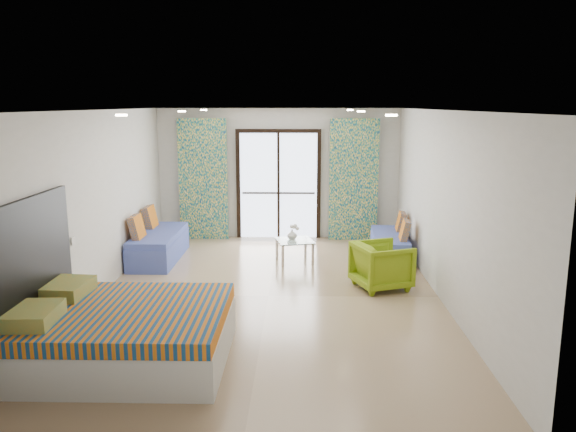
{
  "coord_description": "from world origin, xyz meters",
  "views": [
    {
      "loc": [
        0.48,
        -7.88,
        2.79
      ],
      "look_at": [
        0.28,
        0.28,
        1.15
      ],
      "focal_mm": 35.0,
      "sensor_mm": 36.0,
      "label": 1
    }
  ],
  "objects_px": {
    "bed": "(122,333)",
    "daybed_right": "(390,245)",
    "daybed_left": "(158,244)",
    "coffee_table": "(294,242)",
    "armchair": "(382,263)"
  },
  "relations": [
    {
      "from": "bed",
      "to": "daybed_right",
      "type": "distance_m",
      "value": 5.6
    },
    {
      "from": "daybed_left",
      "to": "bed",
      "type": "bearing_deg",
      "value": -81.13
    },
    {
      "from": "daybed_left",
      "to": "daybed_right",
      "type": "xyz_separation_m",
      "value": [
        4.23,
        0.21,
        -0.04
      ]
    },
    {
      "from": "daybed_right",
      "to": "coffee_table",
      "type": "distance_m",
      "value": 1.79
    },
    {
      "from": "armchair",
      "to": "daybed_right",
      "type": "bearing_deg",
      "value": -33.15
    },
    {
      "from": "bed",
      "to": "armchair",
      "type": "distance_m",
      "value": 4.11
    },
    {
      "from": "bed",
      "to": "daybed_right",
      "type": "height_order",
      "value": "daybed_right"
    },
    {
      "from": "daybed_left",
      "to": "daybed_right",
      "type": "distance_m",
      "value": 4.24
    },
    {
      "from": "daybed_left",
      "to": "coffee_table",
      "type": "relative_size",
      "value": 2.49
    },
    {
      "from": "bed",
      "to": "armchair",
      "type": "relative_size",
      "value": 2.83
    },
    {
      "from": "daybed_right",
      "to": "coffee_table",
      "type": "xyz_separation_m",
      "value": [
        -1.75,
        -0.31,
        0.12
      ]
    },
    {
      "from": "bed",
      "to": "armchair",
      "type": "bearing_deg",
      "value": 38.95
    },
    {
      "from": "bed",
      "to": "armchair",
      "type": "xyz_separation_m",
      "value": [
        3.19,
        2.58,
        0.07
      ]
    },
    {
      "from": "coffee_table",
      "to": "armchair",
      "type": "xyz_separation_m",
      "value": [
        1.35,
        -1.4,
        0.03
      ]
    },
    {
      "from": "bed",
      "to": "daybed_left",
      "type": "xyz_separation_m",
      "value": [
        -0.64,
        4.09,
        -0.04
      ]
    }
  ]
}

